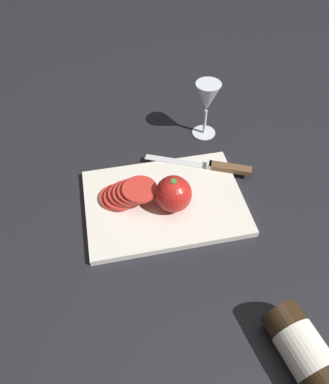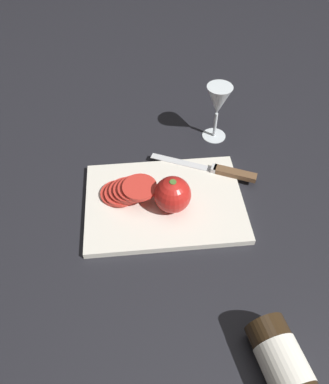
% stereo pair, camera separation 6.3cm
% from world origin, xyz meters
% --- Properties ---
extents(ground_plane, '(3.00, 3.00, 0.00)m').
position_xyz_m(ground_plane, '(0.00, 0.00, 0.00)').
color(ground_plane, black).
extents(cutting_board, '(0.38, 0.27, 0.02)m').
position_xyz_m(cutting_board, '(0.09, 0.02, 0.01)').
color(cutting_board, silver).
rests_on(cutting_board, ground_plane).
extents(wine_bottle, '(0.11, 0.30, 0.08)m').
position_xyz_m(wine_bottle, '(-0.09, 0.45, 0.04)').
color(wine_bottle, '#332314').
rests_on(wine_bottle, ground_plane).
extents(wine_glass, '(0.07, 0.07, 0.17)m').
position_xyz_m(wine_glass, '(-0.08, -0.22, 0.12)').
color(wine_glass, silver).
rests_on(wine_glass, ground_plane).
extents(whole_tomato, '(0.09, 0.09, 0.09)m').
position_xyz_m(whole_tomato, '(0.07, 0.04, 0.06)').
color(whole_tomato, red).
rests_on(whole_tomato, cutting_board).
extents(knife, '(0.27, 0.14, 0.01)m').
position_xyz_m(knife, '(-0.08, -0.05, 0.02)').
color(knife, silver).
rests_on(knife, cutting_board).
extents(tomato_slice_stack_near, '(0.14, 0.10, 0.05)m').
position_xyz_m(tomato_slice_stack_near, '(0.17, 0.00, 0.04)').
color(tomato_slice_stack_near, red).
rests_on(tomato_slice_stack_near, cutting_board).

